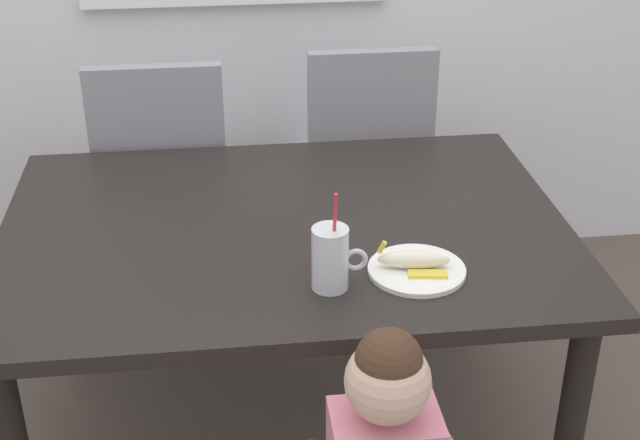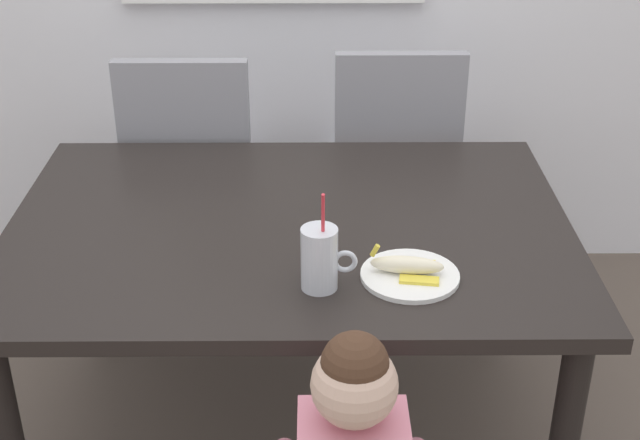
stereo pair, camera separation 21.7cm
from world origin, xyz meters
The scene contains 7 objects.
ground_plane centered at (0.00, 0.00, 0.00)m, with size 24.00×24.00×0.00m, color brown.
dining_table centered at (0.00, 0.00, 0.63)m, with size 1.46×1.05×0.72m.
dining_chair_left centered at (-0.35, 0.70, 0.54)m, with size 0.44×0.44×0.96m.
dining_chair_right centered at (0.34, 0.78, 0.54)m, with size 0.44×0.44×0.96m.
milk_cup centered at (0.08, -0.32, 0.78)m, with size 0.13×0.08×0.25m.
snack_plate centered at (0.29, -0.28, 0.72)m, with size 0.23×0.23×0.01m, color white.
peeled_banana centered at (0.28, -0.28, 0.75)m, with size 0.17×0.12×0.07m.
Camera 1 is at (-0.15, -2.00, 1.79)m, focal length 49.55 mm.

